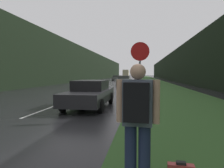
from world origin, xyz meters
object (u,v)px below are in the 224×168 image
at_px(car_passing_far, 124,80).
at_px(car_passing_near, 90,94).
at_px(delivery_truck, 126,74).
at_px(stop_sign, 140,72).
at_px(hitchhiker_with_backpack, 137,118).
at_px(car_oncoming, 116,78).

bearing_deg(car_passing_far, car_passing_near, 90.00).
bearing_deg(delivery_truck, stop_sign, -85.24).
relative_size(hitchhiker_with_backpack, car_passing_near, 0.39).
xyz_separation_m(car_passing_far, car_oncoming, (-3.83, 21.64, -0.03)).
relative_size(stop_sign, car_passing_near, 0.61).
relative_size(stop_sign, car_passing_far, 0.69).
distance_m(hitchhiker_with_backpack, car_passing_near, 7.53).
distance_m(car_oncoming, delivery_truck, 32.57).
distance_m(car_passing_near, car_passing_far, 20.03).
bearing_deg(car_oncoming, hitchhiker_with_backpack, -82.52).
height_order(stop_sign, car_oncoming, stop_sign).
relative_size(hitchhiker_with_backpack, delivery_truck, 0.26).
height_order(hitchhiker_with_backpack, car_oncoming, hitchhiker_with_backpack).
bearing_deg(hitchhiker_with_backpack, car_passing_near, 113.63).
bearing_deg(delivery_truck, car_oncoming, -90.00).
distance_m(car_passing_near, delivery_truck, 74.33).
distance_m(car_passing_near, car_oncoming, 41.85).
bearing_deg(stop_sign, hitchhiker_with_backpack, -89.96).
bearing_deg(car_oncoming, car_passing_near, -84.75).
bearing_deg(hitchhiker_with_backpack, car_oncoming, 101.18).
relative_size(car_passing_near, car_oncoming, 1.15).
distance_m(hitchhiker_with_backpack, car_passing_far, 27.23).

